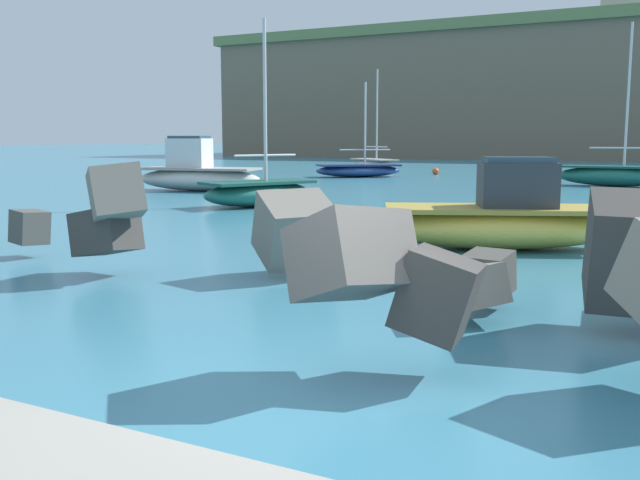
# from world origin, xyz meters

# --- Properties ---
(ground_plane) EXTENTS (400.00, 400.00, 0.00)m
(ground_plane) POSITION_xyz_m (0.00, 0.00, 0.00)
(ground_plane) COLOR teal
(breakwater_jetty) EXTENTS (32.19, 7.64, 2.01)m
(breakwater_jetty) POSITION_xyz_m (1.49, 2.70, 0.87)
(breakwater_jetty) COLOR #3D3A38
(breakwater_jetty) RESTS_ON ground
(boat_near_centre) EXTENTS (6.22, 3.37, 2.48)m
(boat_near_centre) POSITION_xyz_m (-17.32, 20.69, 0.78)
(boat_near_centre) COLOR beige
(boat_near_centre) RESTS_ON ground
(boat_mid_left) EXTENTS (5.48, 5.16, 5.74)m
(boat_mid_left) POSITION_xyz_m (-15.67, 34.63, 0.44)
(boat_mid_left) COLOR navy
(boat_mid_left) RESTS_ON ground
(boat_mid_centre) EXTENTS (5.56, 3.80, 1.99)m
(boat_mid_centre) POSITION_xyz_m (-0.86, 9.84, 0.64)
(boat_mid_centre) COLOR #EAC64C
(boat_mid_centre) RESTS_ON ground
(boat_mid_right) EXTENTS (4.99, 4.39, 7.27)m
(boat_mid_right) POSITION_xyz_m (-18.35, 43.13, 0.50)
(boat_mid_right) COLOR beige
(boat_mid_right) RESTS_ON ground
(boat_far_left) EXTENTS (3.47, 4.60, 6.45)m
(boat_far_left) POSITION_xyz_m (-10.78, 15.63, 0.51)
(boat_far_left) COLOR #1E6656
(boat_far_left) RESTS_ON ground
(boat_far_centre) EXTENTS (5.52, 1.57, 7.90)m
(boat_far_centre) POSITION_xyz_m (-0.83, 32.79, 0.58)
(boat_far_centre) COLOR #1E6656
(boat_far_centre) RESTS_ON ground
(mooring_buoy_inner) EXTENTS (0.44, 0.44, 0.44)m
(mooring_buoy_inner) POSITION_xyz_m (-12.36, 39.44, 0.22)
(mooring_buoy_inner) COLOR #E54C1E
(mooring_buoy_inner) RESTS_ON ground
(headland_bluff) EXTENTS (82.50, 45.73, 15.35)m
(headland_bluff) POSITION_xyz_m (-12.64, 95.22, 7.70)
(headland_bluff) COLOR #756651
(headland_bluff) RESTS_ON ground
(station_building_west) EXTENTS (7.05, 4.82, 4.76)m
(station_building_west) POSITION_xyz_m (-5.26, 88.43, 17.74)
(station_building_west) COLOR #B2ADA3
(station_building_west) RESTS_ON headland_bluff
(station_building_central) EXTENTS (6.69, 4.73, 4.12)m
(station_building_central) POSITION_xyz_m (-28.83, 102.33, 17.42)
(station_building_central) COLOR silver
(station_building_central) RESTS_ON headland_bluff
(station_building_east) EXTENTS (5.38, 7.67, 6.48)m
(station_building_east) POSITION_xyz_m (-5.99, 101.63, 18.60)
(station_building_east) COLOR #B2ADA3
(station_building_east) RESTS_ON headland_bluff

